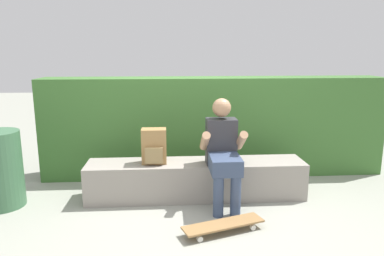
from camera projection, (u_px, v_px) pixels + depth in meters
The scene contains 6 objects.
ground_plane at pixel (199, 212), 3.85m from camera, with size 24.00×24.00×0.00m, color gray.
bench_main at pixel (196, 179), 4.21m from camera, with size 2.53×0.47×0.43m.
person_skater at pixel (223, 150), 3.93m from camera, with size 0.49×0.62×1.18m.
skateboard_near_person at pixel (223, 225), 3.40m from camera, with size 0.82×0.45×0.09m.
backpack_on_bench at pixel (154, 147), 4.08m from camera, with size 0.28×0.23×0.40m.
hedge_row at pixel (214, 126), 4.97m from camera, with size 4.65×0.52×1.35m.
Camera 1 is at (-0.33, -3.56, 1.68)m, focal length 33.48 mm.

